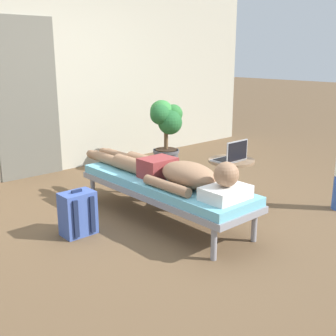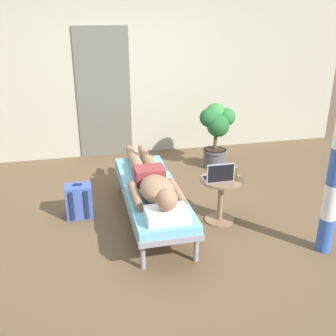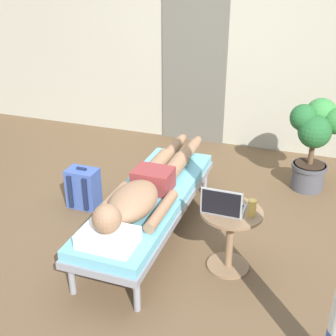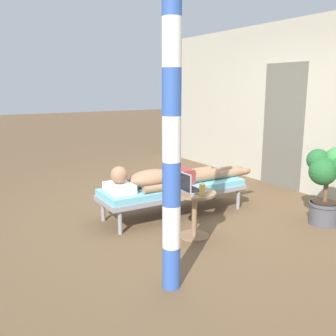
{
  "view_description": "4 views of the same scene",
  "coord_description": "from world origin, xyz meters",
  "px_view_note": "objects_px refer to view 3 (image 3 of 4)",
  "views": [
    {
      "loc": [
        -2.63,
        -3.08,
        1.6
      ],
      "look_at": [
        0.07,
        -0.05,
        0.48
      ],
      "focal_mm": 45.13,
      "sensor_mm": 36.0,
      "label": 1
    },
    {
      "loc": [
        -0.8,
        -4.1,
        2.27
      ],
      "look_at": [
        0.12,
        -0.17,
        0.63
      ],
      "focal_mm": 42.12,
      "sensor_mm": 36.0,
      "label": 2
    },
    {
      "loc": [
        1.2,
        -3.23,
        2.28
      ],
      "look_at": [
        0.01,
        0.12,
        0.56
      ],
      "focal_mm": 47.53,
      "sensor_mm": 36.0,
      "label": 3
    },
    {
      "loc": [
        4.03,
        -2.72,
        1.68
      ],
      "look_at": [
        -0.28,
        -0.11,
        0.59
      ],
      "focal_mm": 40.79,
      "sensor_mm": 36.0,
      "label": 4
    }
  ],
  "objects_px": {
    "lounge_chair": "(149,202)",
    "potted_plant": "(315,136)",
    "side_table": "(230,229)",
    "person_reclining": "(145,189)",
    "laptop": "(223,206)",
    "backpack": "(84,188)",
    "drink_glass": "(252,208)"
  },
  "relations": [
    {
      "from": "lounge_chair",
      "to": "person_reclining",
      "type": "distance_m",
      "value": 0.2
    },
    {
      "from": "backpack",
      "to": "potted_plant",
      "type": "bearing_deg",
      "value": 28.85
    },
    {
      "from": "lounge_chair",
      "to": "potted_plant",
      "type": "height_order",
      "value": "potted_plant"
    },
    {
      "from": "laptop",
      "to": "potted_plant",
      "type": "relative_size",
      "value": 0.32
    },
    {
      "from": "lounge_chair",
      "to": "side_table",
      "type": "bearing_deg",
      "value": -14.76
    },
    {
      "from": "drink_glass",
      "to": "laptop",
      "type": "bearing_deg",
      "value": -168.21
    },
    {
      "from": "laptop",
      "to": "person_reclining",
      "type": "bearing_deg",
      "value": 167.34
    },
    {
      "from": "side_table",
      "to": "potted_plant",
      "type": "relative_size",
      "value": 0.54
    },
    {
      "from": "lounge_chair",
      "to": "laptop",
      "type": "distance_m",
      "value": 0.78
    },
    {
      "from": "drink_glass",
      "to": "potted_plant",
      "type": "height_order",
      "value": "potted_plant"
    },
    {
      "from": "side_table",
      "to": "person_reclining",
      "type": "bearing_deg",
      "value": 172.08
    },
    {
      "from": "person_reclining",
      "to": "side_table",
      "type": "relative_size",
      "value": 4.15
    },
    {
      "from": "person_reclining",
      "to": "potted_plant",
      "type": "bearing_deg",
      "value": 49.81
    },
    {
      "from": "drink_glass",
      "to": "backpack",
      "type": "relative_size",
      "value": 0.3
    },
    {
      "from": "lounge_chair",
      "to": "potted_plant",
      "type": "distance_m",
      "value": 1.91
    },
    {
      "from": "person_reclining",
      "to": "backpack",
      "type": "relative_size",
      "value": 5.12
    },
    {
      "from": "side_table",
      "to": "lounge_chair",
      "type": "bearing_deg",
      "value": 165.24
    },
    {
      "from": "lounge_chair",
      "to": "side_table",
      "type": "distance_m",
      "value": 0.78
    },
    {
      "from": "lounge_chair",
      "to": "drink_glass",
      "type": "distance_m",
      "value": 0.96
    },
    {
      "from": "lounge_chair",
      "to": "laptop",
      "type": "bearing_deg",
      "value": -19.79
    },
    {
      "from": "person_reclining",
      "to": "drink_glass",
      "type": "distance_m",
      "value": 0.92
    },
    {
      "from": "side_table",
      "to": "drink_glass",
      "type": "relative_size",
      "value": 4.16
    },
    {
      "from": "person_reclining",
      "to": "side_table",
      "type": "xyz_separation_m",
      "value": [
        0.76,
        -0.11,
        -0.16
      ]
    },
    {
      "from": "person_reclining",
      "to": "potted_plant",
      "type": "xyz_separation_m",
      "value": [
        1.27,
        1.5,
        0.08
      ]
    },
    {
      "from": "side_table",
      "to": "laptop",
      "type": "xyz_separation_m",
      "value": [
        -0.06,
        -0.05,
        0.23
      ]
    },
    {
      "from": "lounge_chair",
      "to": "person_reclining",
      "type": "bearing_deg",
      "value": -90.0
    },
    {
      "from": "laptop",
      "to": "backpack",
      "type": "relative_size",
      "value": 0.73
    },
    {
      "from": "drink_glass",
      "to": "person_reclining",
      "type": "bearing_deg",
      "value": 172.92
    },
    {
      "from": "backpack",
      "to": "person_reclining",
      "type": "bearing_deg",
      "value": -24.02
    },
    {
      "from": "side_table",
      "to": "laptop",
      "type": "distance_m",
      "value": 0.24
    },
    {
      "from": "laptop",
      "to": "drink_glass",
      "type": "xyz_separation_m",
      "value": [
        0.21,
        0.04,
        0.0
      ]
    },
    {
      "from": "backpack",
      "to": "potted_plant",
      "type": "height_order",
      "value": "potted_plant"
    }
  ]
}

